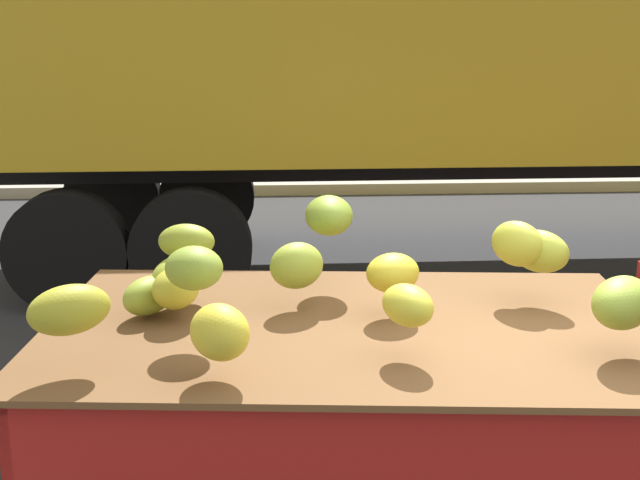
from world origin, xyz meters
TOP-DOWN VIEW (x-y plane):
  - curb_strip at (0.00, 9.12)m, footprint 80.00×0.80m
  - semi_trailer at (1.37, 4.91)m, footprint 12.01×2.71m

SIDE VIEW (x-z plane):
  - curb_strip at x=0.00m, z-range 0.00..0.16m
  - semi_trailer at x=1.37m, z-range 0.57..4.52m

